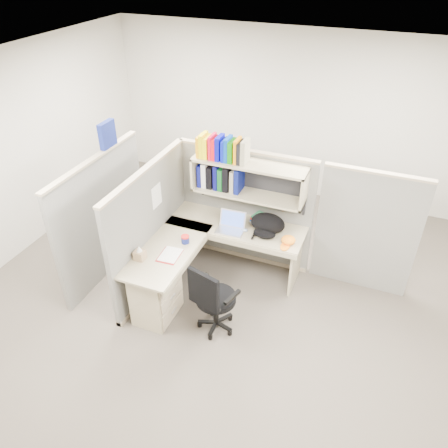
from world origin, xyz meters
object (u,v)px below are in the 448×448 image
at_px(laptop, 230,223).
at_px(snack_canister, 185,239).
at_px(backpack, 266,226).
at_px(task_chair, 214,308).
at_px(desk, 178,276).

height_order(laptop, snack_canister, laptop).
relative_size(laptop, snack_canister, 3.35).
bearing_deg(snack_canister, laptop, 45.76).
relative_size(backpack, task_chair, 0.45).
distance_m(snack_canister, task_chair, 0.90).
bearing_deg(desk, laptop, 61.47).
distance_m(laptop, backpack, 0.45).
bearing_deg(task_chair, laptop, 100.55).
bearing_deg(laptop, task_chair, -82.22).
distance_m(desk, snack_canister, 0.44).
xyz_separation_m(backpack, task_chair, (-0.26, -1.05, -0.52)).
relative_size(desk, snack_canister, 17.62).
xyz_separation_m(desk, task_chair, (0.56, -0.24, -0.10)).
bearing_deg(snack_canister, backpack, 32.04).
bearing_deg(backpack, desk, -123.51).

